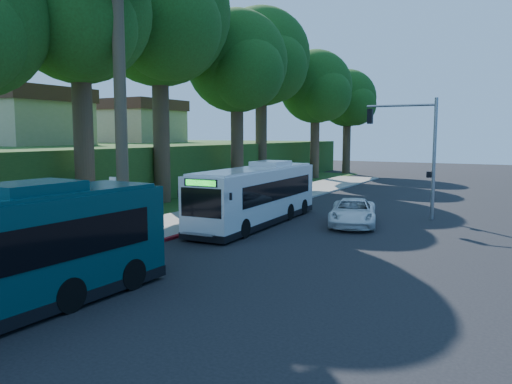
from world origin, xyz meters
The scene contains 16 objects.
ground centered at (0.00, 0.00, 0.00)m, with size 140.00×140.00×0.00m, color black.
sidewalk centered at (-7.30, 0.00, 0.06)m, with size 4.50×70.00×0.12m, color gray.
red_curb centered at (-5.00, -4.00, 0.07)m, with size 0.25×30.00×0.13m, color maroon.
grass_verge centered at (-13.00, 5.00, 0.03)m, with size 8.00×70.00×0.06m, color #234719.
bus_shelter centered at (-7.26, -2.86, 1.81)m, with size 3.20×1.51×2.55m.
stop_sign_pole centered at (-5.40, -5.00, 2.08)m, with size 0.35×0.06×3.17m.
traffic_signal_pole centered at (3.78, 10.00, 4.42)m, with size 4.10×0.30×7.00m.
hillside_backdrop centered at (-26.30, 15.10, 2.44)m, with size 24.00×60.00×8.80m.
tree_0 centered at (-12.40, -0.02, 11.20)m, with size 8.40×8.00×15.70m.
tree_1 centered at (-13.37, 7.98, 12.73)m, with size 10.50×10.00×18.26m.
tree_2 centered at (-11.89, 15.98, 10.48)m, with size 8.82×8.40×15.12m.
tree_3 centered at (-13.88, 23.98, 11.98)m, with size 10.08×9.60×17.28m.
tree_4 centered at (-11.40, 31.98, 9.73)m, with size 8.40×8.00×14.14m.
tree_5 centered at (-10.41, 39.99, 8.96)m, with size 7.35×7.00×12.86m.
white_bus centered at (-3.40, 3.80, 1.65)m, with size 2.94×11.45×3.38m.
pickup centered at (1.37, 5.87, 0.72)m, with size 2.37×5.15×1.43m, color white.
Camera 1 is at (9.62, -20.07, 4.92)m, focal length 35.00 mm.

